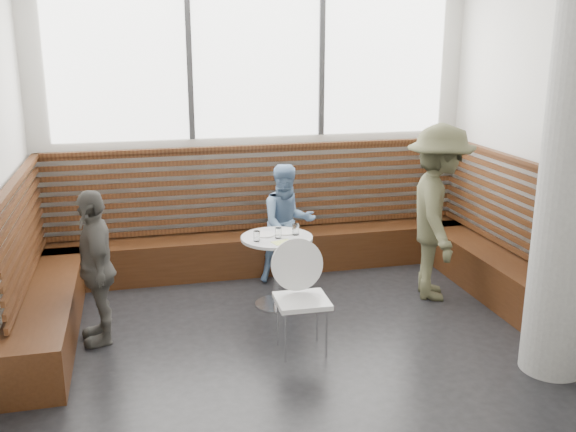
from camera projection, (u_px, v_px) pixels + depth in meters
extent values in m
cube|color=silver|center=(318.00, 176.00, 5.03)|extent=(5.00, 5.00, 3.20)
cube|color=black|center=(315.00, 359.00, 5.46)|extent=(5.00, 5.00, 0.01)
cube|color=white|center=(257.00, 63.00, 7.15)|extent=(4.50, 0.02, 1.65)
cube|color=#3F3F42|center=(189.00, 63.00, 6.96)|extent=(0.06, 0.04, 1.65)
cube|color=#3F3F42|center=(322.00, 62.00, 7.30)|extent=(0.06, 0.04, 1.65)
cube|color=#381D0E|center=(263.00, 252.00, 7.51)|extent=(5.00, 0.50, 0.45)
cube|color=#381D0E|center=(51.00, 303.00, 6.07)|extent=(0.50, 2.50, 0.45)
cube|color=#381D0E|center=(480.00, 265.00, 7.08)|extent=(0.50, 2.50, 0.45)
cube|color=#3C200F|center=(259.00, 188.00, 7.48)|extent=(4.88, 0.08, 0.98)
cube|color=#3C200F|center=(23.00, 231.00, 5.83)|extent=(0.08, 2.38, 0.98)
cube|color=#3C200F|center=(500.00, 200.00, 6.93)|extent=(0.08, 2.38, 0.98)
cylinder|color=gray|center=(572.00, 180.00, 4.89)|extent=(0.50, 0.50, 3.20)
cylinder|color=silver|center=(277.00, 304.00, 6.57)|extent=(0.45, 0.45, 0.02)
cylinder|color=silver|center=(277.00, 271.00, 6.47)|extent=(0.07, 0.07, 0.71)
cylinder|color=#B7B7BA|center=(277.00, 238.00, 6.38)|extent=(0.72, 0.72, 0.03)
cube|color=white|center=(302.00, 301.00, 5.48)|extent=(0.44, 0.42, 0.04)
cylinder|color=white|center=(297.00, 265.00, 5.59)|extent=(0.46, 0.11, 0.46)
cylinder|color=silver|center=(286.00, 338.00, 5.36)|extent=(0.02, 0.02, 0.45)
cylinder|color=silver|center=(327.00, 333.00, 5.44)|extent=(0.02, 0.02, 0.45)
cylinder|color=silver|center=(278.00, 322.00, 5.66)|extent=(0.02, 0.02, 0.45)
cylinder|color=silver|center=(317.00, 318.00, 5.74)|extent=(0.02, 0.02, 0.45)
imported|color=#4C4C33|center=(438.00, 213.00, 6.58)|extent=(1.03, 1.34, 1.82)
imported|color=#688BB5|center=(288.00, 224.00, 7.08)|extent=(0.69, 0.56, 1.33)
imported|color=#53504B|center=(96.00, 267.00, 5.64)|extent=(0.45, 0.86, 1.40)
cylinder|color=white|center=(265.00, 235.00, 6.41)|extent=(0.19, 0.19, 0.01)
cylinder|color=white|center=(286.00, 232.00, 6.49)|extent=(0.20, 0.20, 0.01)
cylinder|color=white|center=(257.00, 236.00, 6.22)|extent=(0.06, 0.06, 0.10)
cylinder|color=white|center=(278.00, 233.00, 6.31)|extent=(0.07, 0.07, 0.10)
cylinder|color=white|center=(296.00, 229.00, 6.42)|extent=(0.07, 0.07, 0.11)
cube|color=#A5C64C|center=(282.00, 242.00, 6.19)|extent=(0.22, 0.18, 0.00)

